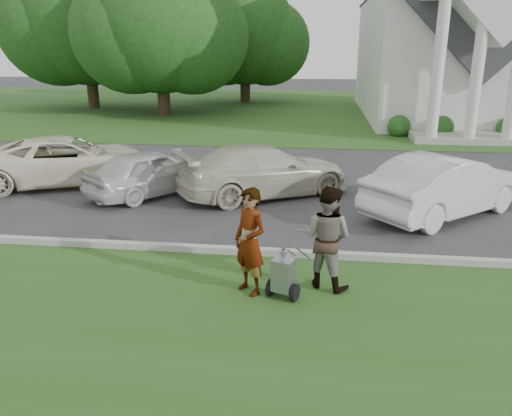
% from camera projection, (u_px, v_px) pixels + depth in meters
% --- Properties ---
extents(ground, '(120.00, 120.00, 0.00)m').
position_uv_depth(ground, '(229.00, 265.00, 9.81)').
color(ground, '#333335').
rests_on(ground, ground).
extents(grass_strip, '(80.00, 7.00, 0.01)m').
position_uv_depth(grass_strip, '(192.00, 353.00, 6.97)').
color(grass_strip, '#2C521C').
rests_on(grass_strip, ground).
extents(church_lawn, '(80.00, 30.00, 0.01)m').
position_uv_depth(church_lawn, '(295.00, 107.00, 35.30)').
color(church_lawn, '#2C521C').
rests_on(church_lawn, ground).
extents(curb, '(80.00, 0.18, 0.15)m').
position_uv_depth(curb, '(234.00, 251.00, 10.30)').
color(curb, '#9E9E93').
rests_on(curb, ground).
extents(church, '(9.19, 19.00, 24.10)m').
position_uv_depth(church, '(450.00, 13.00, 28.75)').
color(church, white).
rests_on(church, ground).
extents(tree_left, '(10.63, 8.40, 9.71)m').
position_uv_depth(tree_left, '(160.00, 29.00, 29.92)').
color(tree_left, '#332316').
rests_on(tree_left, ground).
extents(tree_far, '(11.64, 9.20, 10.73)m').
position_uv_depth(tree_far, '(86.00, 21.00, 33.27)').
color(tree_far, '#332316').
rests_on(tree_far, ground).
extents(tree_back, '(9.61, 7.60, 8.89)m').
position_uv_depth(tree_back, '(245.00, 38.00, 37.13)').
color(tree_back, '#332316').
rests_on(tree_back, ground).
extents(striping_cart, '(0.76, 1.11, 0.96)m').
position_uv_depth(striping_cart, '(283.00, 276.00, 8.40)').
color(striping_cart, black).
rests_on(striping_cart, ground).
extents(person_left, '(0.81, 0.79, 1.87)m').
position_uv_depth(person_left, '(250.00, 243.00, 8.43)').
color(person_left, '#999999').
rests_on(person_left, ground).
extents(person_right, '(1.12, 1.03, 1.84)m').
position_uv_depth(person_right, '(327.00, 238.00, 8.66)').
color(person_right, '#999999').
rests_on(person_right, ground).
extents(parking_meter_near, '(0.10, 0.09, 1.36)m').
position_uv_depth(parking_meter_near, '(255.00, 227.00, 9.38)').
color(parking_meter_near, gray).
rests_on(parking_meter_near, ground).
extents(car_a, '(5.78, 4.38, 1.46)m').
position_uv_depth(car_a, '(68.00, 160.00, 15.46)').
color(car_a, white).
rests_on(car_a, ground).
extents(car_b, '(3.66, 4.02, 1.33)m').
position_uv_depth(car_b, '(152.00, 172.00, 14.31)').
color(car_b, silver).
rests_on(car_b, ground).
extents(car_c, '(5.32, 4.34, 1.45)m').
position_uv_depth(car_c, '(264.00, 171.00, 14.22)').
color(car_c, beige).
rests_on(car_c, ground).
extents(car_d, '(4.61, 4.31, 1.55)m').
position_uv_depth(car_d, '(446.00, 185.00, 12.52)').
color(car_d, silver).
rests_on(car_d, ground).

